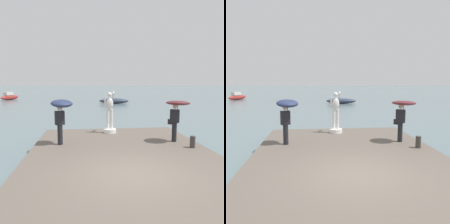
{
  "view_description": "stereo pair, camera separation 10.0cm",
  "coord_description": "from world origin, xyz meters",
  "views": [
    {
      "loc": [
        -1.39,
        -6.92,
        3.1
      ],
      "look_at": [
        0.0,
        5.81,
        1.55
      ],
      "focal_mm": 39.26,
      "sensor_mm": 36.0,
      "label": 1
    },
    {
      "loc": [
        -1.29,
        -6.93,
        3.1
      ],
      "look_at": [
        0.0,
        5.81,
        1.55
      ],
      "focal_mm": 39.26,
      "sensor_mm": 36.0,
      "label": 2
    }
  ],
  "objects": [
    {
      "name": "boat_far",
      "position": [
        -14.82,
        38.4,
        0.55
      ],
      "size": [
        2.66,
        4.56,
        1.41
      ],
      "color": "#9E2D28",
      "rests_on": "ground"
    },
    {
      "name": "mooring_bollard",
      "position": [
        3.02,
        2.61,
        0.64
      ],
      "size": [
        0.22,
        0.22,
        0.49
      ],
      "primitive_type": "cylinder",
      "color": "#38332D",
      "rests_on": "pier"
    },
    {
      "name": "onlooker_left",
      "position": [
        -2.44,
        3.79,
        1.95
      ],
      "size": [
        1.26,
        1.27,
        2.01
      ],
      "color": "black",
      "rests_on": "pier"
    },
    {
      "name": "boat_near",
      "position": [
        2.8,
        28.82,
        0.39
      ],
      "size": [
        4.49,
        1.96,
        0.78
      ],
      "color": "#2D384C",
      "rests_on": "ground"
    },
    {
      "name": "pier",
      "position": [
        0.0,
        2.11,
        0.2
      ],
      "size": [
        7.23,
        10.23,
        0.4
      ],
      "primitive_type": "cube",
      "color": "#60564C",
      "rests_on": "ground"
    },
    {
      "name": "statue_white_figure",
      "position": [
        -0.1,
        6.02,
        1.23
      ],
      "size": [
        0.68,
        0.9,
        2.22
      ],
      "color": "white",
      "rests_on": "pier"
    },
    {
      "name": "onlooker_right",
      "position": [
        2.72,
        3.7,
        1.91
      ],
      "size": [
        1.5,
        1.51,
        1.91
      ],
      "color": "black",
      "rests_on": "pier"
    },
    {
      "name": "ground_plane",
      "position": [
        0.0,
        40.0,
        0.0
      ],
      "size": [
        400.0,
        400.0,
        0.0
      ],
      "primitive_type": "plane",
      "color": "slate"
    }
  ]
}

